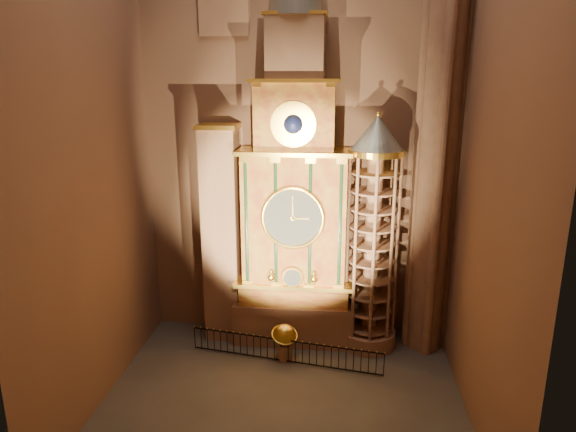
# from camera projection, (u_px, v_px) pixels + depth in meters

# --- Properties ---
(floor) EXTENTS (14.00, 14.00, 0.00)m
(floor) POSITION_uv_depth(u_px,v_px,m) (283.00, 400.00, 20.03)
(floor) COLOR #383330
(floor) RESTS_ON ground
(wall_back) EXTENTS (22.00, 0.00, 22.00)m
(wall_back) POSITION_uv_depth(u_px,v_px,m) (297.00, 105.00, 22.86)
(wall_back) COLOR brown
(wall_back) RESTS_ON floor
(wall_left) EXTENTS (0.00, 22.00, 22.00)m
(wall_left) POSITION_uv_depth(u_px,v_px,m) (82.00, 113.00, 17.80)
(wall_left) COLOR brown
(wall_left) RESTS_ON floor
(wall_right) EXTENTS (0.00, 22.00, 22.00)m
(wall_right) POSITION_uv_depth(u_px,v_px,m) (499.00, 116.00, 16.41)
(wall_right) COLOR brown
(wall_right) RESTS_ON floor
(astronomical_clock) EXTENTS (5.60, 2.41, 16.70)m
(astronomical_clock) POSITION_uv_depth(u_px,v_px,m) (295.00, 204.00, 23.01)
(astronomical_clock) COLOR #8C634C
(astronomical_clock) RESTS_ON floor
(portrait_tower) EXTENTS (1.80, 1.60, 10.20)m
(portrait_tower) POSITION_uv_depth(u_px,v_px,m) (222.00, 234.00, 23.77)
(portrait_tower) COLOR #8C634C
(portrait_tower) RESTS_ON floor
(stair_turret) EXTENTS (2.50, 2.50, 10.80)m
(stair_turret) POSITION_uv_depth(u_px,v_px,m) (372.00, 238.00, 22.79)
(stair_turret) COLOR #8C634C
(stair_turret) RESTS_ON floor
(gothic_pier) EXTENTS (2.04, 2.04, 22.00)m
(gothic_pier) POSITION_uv_depth(u_px,v_px,m) (441.00, 107.00, 21.30)
(gothic_pier) COLOR #8C634C
(gothic_pier) RESTS_ON floor
(celestial_globe) EXTENTS (1.52, 1.48, 1.70)m
(celestial_globe) POSITION_uv_depth(u_px,v_px,m) (284.00, 339.00, 22.67)
(celestial_globe) COLOR #8C634C
(celestial_globe) RESTS_ON floor
(iron_railing) EXTENTS (8.52, 1.50, 1.06)m
(iron_railing) POSITION_uv_depth(u_px,v_px,m) (285.00, 351.00, 22.52)
(iron_railing) COLOR black
(iron_railing) RESTS_ON floor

